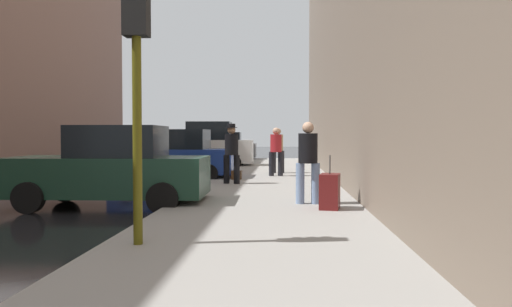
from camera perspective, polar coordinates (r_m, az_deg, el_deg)
ground_plane at (r=13.46m, az=-25.35°, el=-4.86°), size 120.00×120.00×0.00m
sidewalk at (r=11.84m, az=1.21°, el=-5.22°), size 4.00×40.00×0.15m
parked_dark_green_sedan at (r=11.36m, az=-16.15°, el=-1.68°), size 4.24×2.14×1.79m
parked_blue_sedan at (r=17.59m, az=-9.16°, el=-0.34°), size 4.24×2.14×1.79m
parked_white_van at (r=24.38m, az=-5.69°, el=0.76°), size 4.63×2.12×2.25m
parked_gray_coupe at (r=30.86m, az=-3.81°, el=0.69°), size 4.24×2.13×1.79m
fire_hydrant at (r=19.41m, az=-2.60°, el=-1.13°), size 0.42×0.22×0.70m
traffic_light at (r=6.77m, az=-13.48°, el=12.10°), size 0.32×0.32×3.60m
pedestrian_in_jeans at (r=10.44m, az=5.95°, el=-0.53°), size 0.50×0.40×1.71m
pedestrian_in_tan_coat at (r=19.04m, az=2.51°, el=0.63°), size 0.52×0.45×1.71m
pedestrian_in_red_jacket at (r=17.62m, az=2.30°, el=0.52°), size 0.50×0.40×1.71m
pedestrian_with_fedora at (r=14.78m, az=-2.81°, el=0.35°), size 0.53×0.49×1.78m
rolling_suitcase at (r=9.81m, az=8.43°, el=-4.30°), size 0.46×0.62×1.04m
duffel_bag at (r=16.36m, az=-2.24°, el=-2.45°), size 0.32×0.44×0.28m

